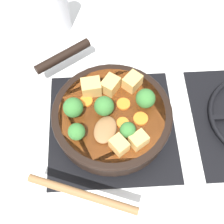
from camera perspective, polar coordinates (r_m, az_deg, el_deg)
name	(u,v)px	position (r m, az deg, el deg)	size (l,w,h in m)	color
ground_plane	(112,127)	(0.78, 0.00, -2.78)	(2.40, 2.40, 0.00)	white
front_burner_grate	(112,125)	(0.77, 0.00, -2.38)	(0.31, 0.31, 0.03)	black
skillet_pan	(111,116)	(0.73, -0.13, -0.69)	(0.37, 0.33, 0.05)	black
wooden_spoon	(93,164)	(0.65, -3.48, -9.47)	(0.23, 0.22, 0.02)	olive
tofu_cube_center_large	(91,87)	(0.72, -3.84, 4.56)	(0.04, 0.04, 0.04)	tan
tofu_cube_near_handle	(139,140)	(0.66, 4.90, -5.13)	(0.04, 0.03, 0.03)	tan
tofu_cube_east_chunk	(110,85)	(0.73, -0.35, 4.98)	(0.04, 0.03, 0.03)	tan
tofu_cube_west_chunk	(132,82)	(0.73, 3.75, 5.56)	(0.04, 0.03, 0.03)	tan
tofu_cube_back_piece	(119,145)	(0.66, 1.31, -6.05)	(0.04, 0.03, 0.03)	tan
broccoli_floret_near_spoon	(77,132)	(0.66, -6.49, -3.62)	(0.04, 0.04, 0.04)	#709956
broccoli_floret_center_top	(104,105)	(0.68, -1.47, 1.32)	(0.04, 0.04, 0.05)	#709956
broccoli_floret_east_rim	(73,107)	(0.69, -7.10, 0.95)	(0.04, 0.04, 0.05)	#709956
broccoli_floret_west_rim	(146,99)	(0.70, 6.15, 2.46)	(0.04, 0.04, 0.05)	#709956
broccoli_floret_north_edge	(128,130)	(0.66, 2.89, -3.29)	(0.03, 0.03, 0.04)	#709956
carrot_slice_orange_thin	(141,119)	(0.70, 5.26, -1.21)	(0.03, 0.03, 0.01)	orange
carrot_slice_near_center	(86,101)	(0.72, -4.74, 2.02)	(0.03, 0.03, 0.01)	orange
carrot_slice_edge_slice	(123,104)	(0.72, 2.11, 1.48)	(0.03, 0.03, 0.01)	orange
carrot_slice_under_broccoli	(123,123)	(0.69, 1.97, -1.99)	(0.03, 0.03, 0.01)	orange
pepper_mill	(59,3)	(0.92, -9.70, 19.10)	(0.05, 0.05, 0.20)	#B2B2B7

